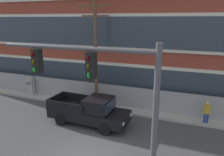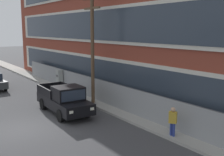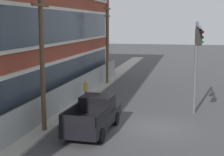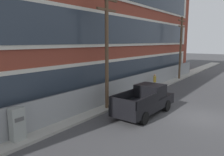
# 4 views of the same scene
# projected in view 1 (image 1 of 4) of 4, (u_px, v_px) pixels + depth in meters

# --- Properties ---
(sidewalk_building_side) EXTENTS (80.00, 1.84, 0.16)m
(sidewalk_building_side) POSITION_uv_depth(u_px,v_px,m) (125.00, 108.00, 17.22)
(sidewalk_building_side) COLOR #9E9B93
(sidewalk_building_side) RESTS_ON ground
(brick_mill_building) EXTENTS (44.63, 11.56, 15.67)m
(brick_mill_building) POSITION_uv_depth(u_px,v_px,m) (134.00, 9.00, 21.38)
(brick_mill_building) COLOR brown
(brick_mill_building) RESTS_ON ground
(chain_link_fence) EXTENTS (37.85, 0.06, 1.86)m
(chain_link_fence) POSITION_uv_depth(u_px,v_px,m) (142.00, 99.00, 16.63)
(chain_link_fence) COLOR gray
(chain_link_fence) RESTS_ON ground
(traffic_signal_mast) EXTENTS (5.84, 0.43, 6.25)m
(traffic_signal_mast) POSITION_uv_depth(u_px,v_px,m) (106.00, 95.00, 7.30)
(traffic_signal_mast) COLOR #4C4C51
(traffic_signal_mast) RESTS_ON ground
(pickup_truck_black) EXTENTS (5.56, 2.22, 1.97)m
(pickup_truck_black) POSITION_uv_depth(u_px,v_px,m) (90.00, 111.00, 14.55)
(pickup_truck_black) COLOR black
(pickup_truck_black) RESTS_ON ground
(utility_pole_near_corner) EXTENTS (2.41, 0.26, 8.29)m
(utility_pole_near_corner) POSITION_uv_depth(u_px,v_px,m) (96.00, 51.00, 16.31)
(utility_pole_near_corner) COLOR brown
(utility_pole_near_corner) RESTS_ON ground
(electrical_cabinet) EXTENTS (0.67, 0.46, 1.80)m
(electrical_cabinet) POSITION_uv_depth(u_px,v_px,m) (31.00, 86.00, 19.98)
(electrical_cabinet) COLOR #939993
(electrical_cabinet) RESTS_ON ground
(pedestrian_near_cabinet) EXTENTS (0.47, 0.42, 1.69)m
(pedestrian_near_cabinet) POSITION_uv_depth(u_px,v_px,m) (207.00, 112.00, 14.41)
(pedestrian_near_cabinet) COLOR navy
(pedestrian_near_cabinet) RESTS_ON ground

